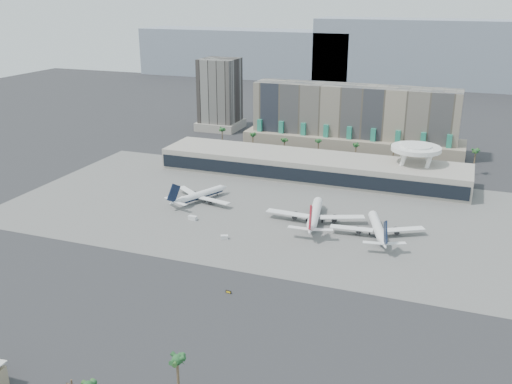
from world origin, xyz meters
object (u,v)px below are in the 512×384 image
(airliner_left, at_px, (200,195))
(taxiway_sign, at_px, (228,292))
(airliner_centre, at_px, (315,214))
(service_vehicle_a, at_px, (193,218))
(airliner_right, at_px, (378,228))
(service_vehicle_b, at_px, (224,237))

(airliner_left, relative_size, taxiway_sign, 16.14)
(airliner_centre, bearing_deg, service_vehicle_a, -172.32)
(airliner_left, relative_size, airliner_right, 0.88)
(airliner_left, xyz_separation_m, airliner_right, (89.18, -11.86, 0.31))
(airliner_centre, xyz_separation_m, taxiway_sign, (-11.21, -71.76, -3.52))
(service_vehicle_b, bearing_deg, airliner_left, 104.07)
(airliner_right, bearing_deg, service_vehicle_b, -174.42)
(airliner_centre, relative_size, taxiway_sign, 20.83)
(service_vehicle_b, height_order, taxiway_sign, service_vehicle_b)
(service_vehicle_b, distance_m, taxiway_sign, 45.74)
(airliner_centre, height_order, service_vehicle_b, airliner_centre)
(service_vehicle_a, height_order, taxiway_sign, service_vehicle_a)
(airliner_centre, xyz_separation_m, service_vehicle_a, (-52.67, -16.19, -3.04))
(service_vehicle_a, xyz_separation_m, service_vehicle_b, (21.88, -14.24, -0.16))
(airliner_right, relative_size, service_vehicle_a, 10.16)
(airliner_centre, bearing_deg, service_vehicle_b, -144.74)
(airliner_centre, bearing_deg, taxiway_sign, -108.28)
(airliner_right, bearing_deg, airliner_centre, 152.90)
(airliner_centre, xyz_separation_m, service_vehicle_b, (-30.79, -30.43, -3.20))
(airliner_left, relative_size, service_vehicle_a, 8.95)
(service_vehicle_b, bearing_deg, airliner_right, -0.90)
(airliner_left, height_order, taxiway_sign, airliner_left)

